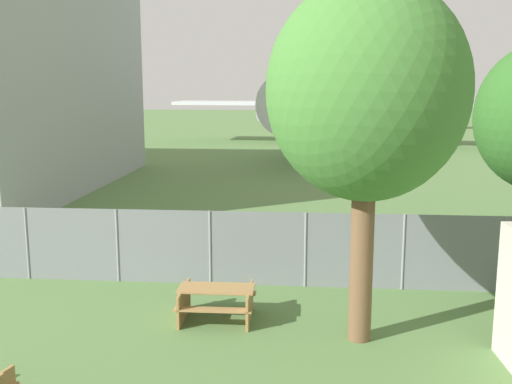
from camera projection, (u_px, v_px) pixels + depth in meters
name	position (u px, v px, depth m)	size (l,w,h in m)	color
perimeter_fence	(305.00, 250.00, 15.80)	(56.07, 0.07, 2.02)	gray
airplane	(338.00, 98.00, 51.86)	(30.44, 37.83, 11.48)	silver
picnic_bench_near_cabin	(216.00, 299.00, 13.68)	(1.74, 1.42, 0.76)	#A37A47
tree_behind_benches	(367.00, 92.00, 11.78)	(4.01, 4.01, 7.41)	brown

